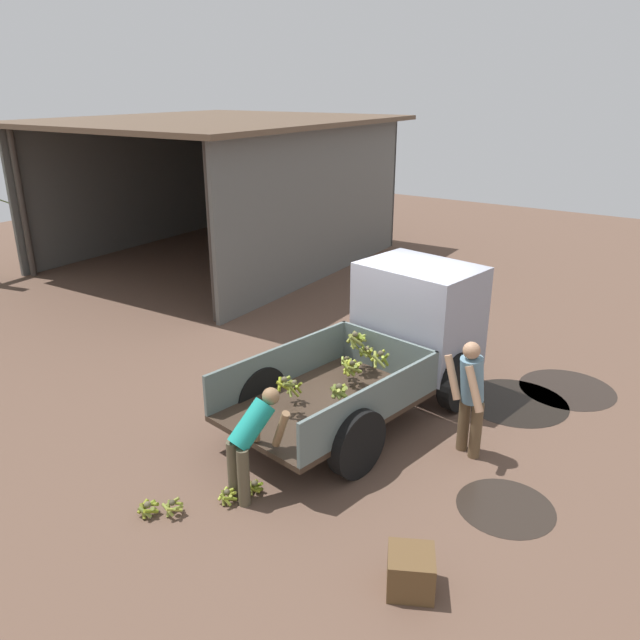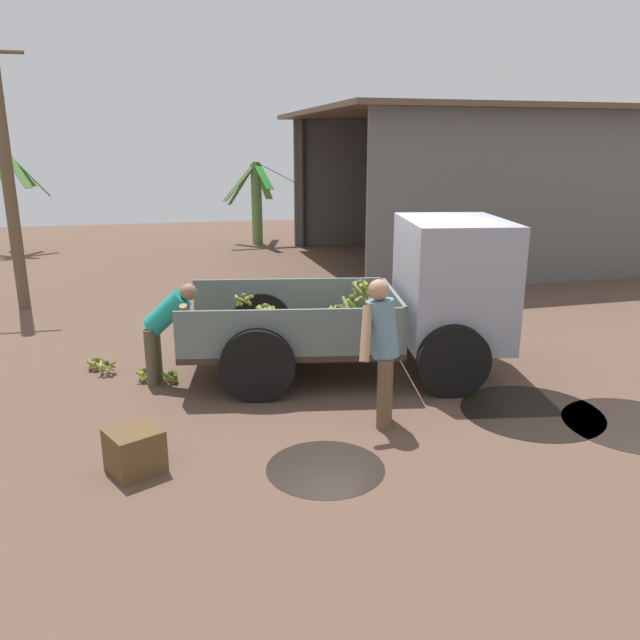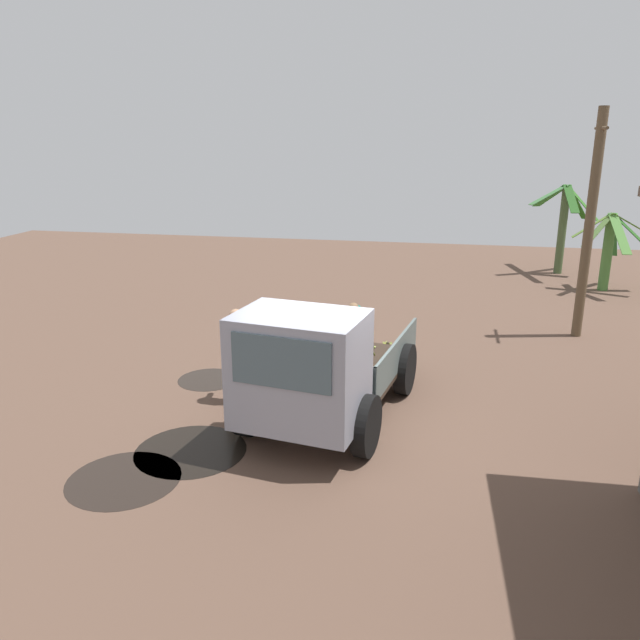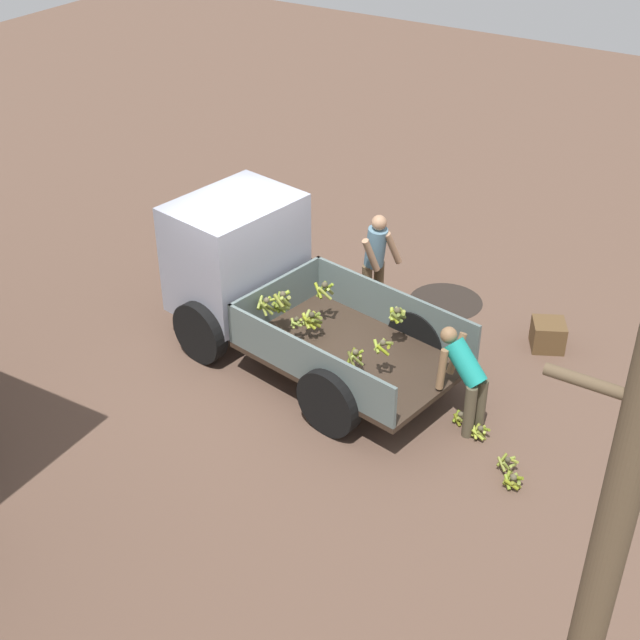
% 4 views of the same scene
% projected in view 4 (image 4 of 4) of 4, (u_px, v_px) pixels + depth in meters
% --- Properties ---
extents(ground, '(36.00, 36.00, 0.00)m').
position_uv_depth(ground, '(263.00, 354.00, 12.90)').
color(ground, brown).
extents(mud_patch_0, '(1.65, 1.65, 0.01)m').
position_uv_depth(mud_patch_0, '(280.00, 276.00, 14.79)').
color(mud_patch_0, black).
rests_on(mud_patch_0, ground).
extents(mud_patch_1, '(1.16, 1.16, 0.01)m').
position_uv_depth(mud_patch_1, '(446.00, 301.00, 14.12)').
color(mud_patch_1, black).
rests_on(mud_patch_1, ground).
extents(mud_patch_2, '(1.53, 1.53, 0.01)m').
position_uv_depth(mud_patch_2, '(255.00, 249.00, 15.62)').
color(mud_patch_2, black).
rests_on(mud_patch_2, ground).
extents(cargo_truck, '(4.50, 2.63, 2.09)m').
position_uv_depth(cargo_truck, '(259.00, 275.00, 12.66)').
color(cargo_truck, '#36281E').
rests_on(cargo_truck, ground).
extents(person_foreground_visitor, '(0.58, 0.72, 1.66)m').
position_uv_depth(person_foreground_visitor, '(376.00, 259.00, 13.39)').
color(person_foreground_visitor, brown).
rests_on(person_foreground_visitor, ground).
extents(person_worker_loading, '(0.73, 0.67, 1.34)m').
position_uv_depth(person_worker_loading, '(465.00, 375.00, 11.13)').
color(person_worker_loading, brown).
rests_on(person_worker_loading, ground).
extents(banana_bunch_on_ground_0, '(0.26, 0.27, 0.20)m').
position_uv_depth(banana_bunch_on_ground_0, '(507.00, 462.00, 10.75)').
color(banana_bunch_on_ground_0, '#48412F').
rests_on(banana_bunch_on_ground_0, ground).
extents(banana_bunch_on_ground_1, '(0.24, 0.25, 0.19)m').
position_uv_depth(banana_bunch_on_ground_1, '(513.00, 480.00, 10.51)').
color(banana_bunch_on_ground_1, brown).
rests_on(banana_bunch_on_ground_1, ground).
extents(banana_bunch_on_ground_2, '(0.25, 0.25, 0.20)m').
position_uv_depth(banana_bunch_on_ground_2, '(480.00, 431.00, 11.26)').
color(banana_bunch_on_ground_2, brown).
rests_on(banana_bunch_on_ground_2, ground).
extents(banana_bunch_on_ground_3, '(0.22, 0.23, 0.18)m').
position_uv_depth(banana_bunch_on_ground_3, '(461.00, 417.00, 11.52)').
color(banana_bunch_on_ground_3, brown).
rests_on(banana_bunch_on_ground_3, ground).
extents(wooden_crate_0, '(0.62, 0.62, 0.42)m').
position_uv_depth(wooden_crate_0, '(548.00, 335.00, 12.93)').
color(wooden_crate_0, brown).
rests_on(wooden_crate_0, ground).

